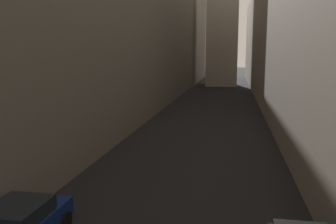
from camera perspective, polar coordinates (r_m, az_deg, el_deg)
The scene contains 3 objects.
ground_plane at distance 46.97m, azimuth 7.23°, elevation 1.35°, with size 264.00×264.00×0.00m, color black.
building_block_left at distance 50.91m, azimuth -7.10°, elevation 13.57°, with size 14.15×108.00×20.62m, color #60594F.
building_block_right at distance 49.75m, azimuth 23.13°, elevation 11.62°, with size 15.18×108.00×18.17m, color gray.
Camera 1 is at (2.35, 1.50, 6.24)m, focal length 38.83 mm.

